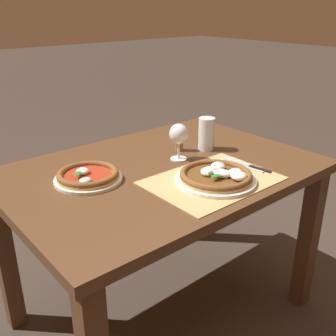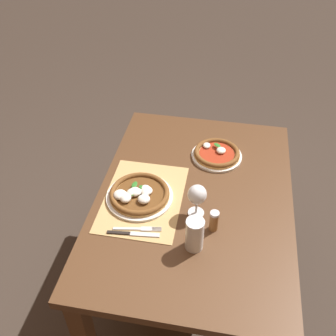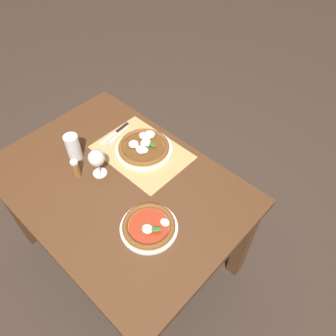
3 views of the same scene
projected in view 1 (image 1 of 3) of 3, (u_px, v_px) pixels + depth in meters
The scene contains 10 objects.
ground_plane at pixel (163, 310), 1.86m from camera, with size 24.00×24.00×0.00m, color #382D26.
dining_table at pixel (162, 191), 1.62m from camera, with size 1.23×0.87×0.74m.
paper_placemat at pixel (212, 180), 1.45m from camera, with size 0.47×0.34×0.00m, color tan.
pizza_near at pixel (217, 176), 1.44m from camera, with size 0.30×0.30×0.05m.
pizza_far at pixel (88, 176), 1.45m from camera, with size 0.25×0.25×0.05m.
wine_glass at pixel (179, 135), 1.61m from camera, with size 0.08×0.08×0.16m.
pint_glass at pixel (206, 134), 1.74m from camera, with size 0.07×0.07×0.15m.
fork at pixel (240, 166), 1.57m from camera, with size 0.05×0.20×0.00m.
knife at pixel (247, 165), 1.58m from camera, with size 0.04×0.22×0.01m.
pepper_shaker at pixel (179, 140), 1.74m from camera, with size 0.04×0.04×0.10m.
Camera 1 is at (-0.92, -1.13, 1.35)m, focal length 42.00 mm.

